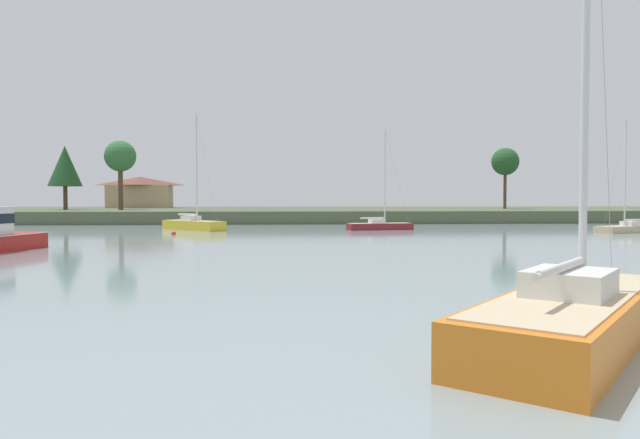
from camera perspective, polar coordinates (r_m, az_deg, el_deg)
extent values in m
cube|color=#4C563D|center=(107.29, -0.01, 0.63)|extent=(204.13, 56.50, 1.76)
cube|color=maroon|center=(65.19, 5.89, -0.91)|extent=(7.56, 3.25, 1.21)
cube|color=#CCB78E|center=(65.16, 5.89, -0.36)|extent=(7.09, 2.94, 0.04)
cube|color=silver|center=(65.02, 5.59, -0.16)|extent=(1.81, 1.53, 0.44)
cylinder|color=silver|center=(65.37, 6.39, 4.27)|extent=(0.15, 0.15, 10.53)
cylinder|color=silver|center=(64.84, 5.17, 0.12)|extent=(2.91, 0.64, 0.12)
cylinder|color=silver|center=(64.83, 5.17, 0.17)|extent=(2.62, 0.61, 0.14)
cylinder|color=#999999|center=(65.91, 7.58, 4.23)|extent=(2.90, 0.55, 10.48)
cube|color=tan|center=(67.39, 28.00, -1.05)|extent=(7.96, 4.84, 1.12)
cube|color=#CCB78E|center=(67.36, 28.00, -0.56)|extent=(7.43, 4.43, 0.04)
cube|color=silver|center=(67.66, 28.20, -0.34)|extent=(2.09, 1.92, 0.46)
cylinder|color=silver|center=(66.87, 27.77, 4.12)|extent=(0.15, 0.15, 10.89)
cylinder|color=silver|center=(68.09, 28.47, -0.05)|extent=(2.91, 1.23, 0.12)
cylinder|color=silver|center=(68.09, 28.47, -0.01)|extent=(2.63, 1.14, 0.14)
cylinder|color=#999999|center=(65.64, 26.96, 4.15)|extent=(2.89, 1.14, 10.85)
cube|color=gold|center=(65.91, -12.32, -0.88)|extent=(7.74, 7.97, 1.73)
cube|color=#CCB78E|center=(65.88, -12.33, -0.11)|extent=(7.18, 7.40, 0.04)
cube|color=silver|center=(66.23, -12.55, 0.14)|extent=(2.38, 2.40, 0.53)
cylinder|color=silver|center=(65.35, -12.00, 5.02)|extent=(0.18, 0.18, 11.70)
cylinder|color=silver|center=(66.72, -12.87, 0.47)|extent=(2.55, 2.67, 0.14)
cylinder|color=silver|center=(66.72, -12.87, 0.51)|extent=(2.30, 2.41, 0.14)
cylinder|color=#999999|center=(63.93, -11.07, 5.08)|extent=(2.47, 2.59, 11.66)
cube|color=orange|center=(15.18, 23.62, -10.36)|extent=(8.34, 9.07, 1.95)
cube|color=#CCB78E|center=(15.01, 23.67, -6.65)|extent=(7.72, 8.42, 0.04)
cube|color=silver|center=(14.50, 23.26, -5.70)|extent=(2.69, 2.73, 0.58)
cylinder|color=silver|center=(16.30, 24.66, 18.67)|extent=(0.19, 0.19, 13.83)
cylinder|color=silver|center=(13.80, 22.64, -4.45)|extent=(2.64, 3.03, 0.15)
cylinder|color=silver|center=(13.79, 22.64, -4.24)|extent=(2.38, 2.72, 0.14)
cylinder|color=#999999|center=(18.11, 25.96, 16.83)|extent=(2.55, 2.95, 13.79)
sphere|color=red|center=(57.99, -14.16, -1.35)|extent=(0.44, 0.44, 0.44)
torus|color=#333338|center=(57.97, -14.17, -1.09)|extent=(0.12, 0.12, 0.02)
sphere|color=#1E8C47|center=(74.71, 5.36, -0.58)|extent=(0.39, 0.39, 0.39)
torus|color=#333338|center=(74.70, 5.36, -0.40)|extent=(0.12, 0.12, 0.02)
cylinder|color=brown|center=(107.41, 17.69, 2.94)|extent=(0.54, 0.54, 7.22)
sphere|color=#235128|center=(107.60, 17.71, 5.44)|extent=(4.79, 4.79, 4.79)
cylinder|color=brown|center=(100.78, -23.71, 2.65)|extent=(0.65, 0.65, 6.23)
cone|color=#1E4723|center=(100.91, -23.74, 4.83)|extent=(5.22, 5.22, 6.38)
cylinder|color=brown|center=(97.59, -18.97, 3.09)|extent=(0.74, 0.74, 7.41)
sphere|color=#336B38|center=(97.81, -19.01, 5.90)|extent=(4.91, 4.91, 4.91)
cube|color=tan|center=(118.60, -17.24, 2.16)|extent=(11.61, 6.58, 4.42)
pyramid|color=brown|center=(118.66, -17.26, 3.63)|extent=(12.53, 7.10, 1.65)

